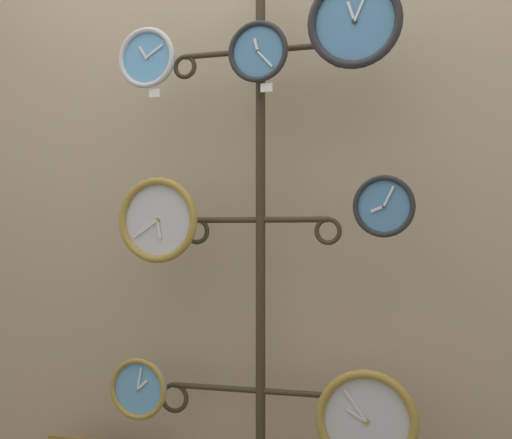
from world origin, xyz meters
TOP-DOWN VIEW (x-y plane):
  - shop_wall at (0.00, 0.57)m, footprint 4.40×0.04m
  - display_stand at (0.00, 0.41)m, footprint 0.73×0.44m
  - clock_top_left at (-0.37, 0.31)m, footprint 0.21×0.04m
  - clock_top_center at (0.02, 0.33)m, footprint 0.20×0.04m
  - clock_top_right at (0.34, 0.29)m, footprint 0.30×0.04m
  - clock_middle_left at (-0.34, 0.33)m, footprint 0.29×0.04m
  - clock_middle_right at (0.42, 0.32)m, footprint 0.19×0.04m
  - clock_bottom_left at (-0.41, 0.33)m, footprint 0.21×0.04m
  - clock_bottom_right at (0.37, 0.31)m, footprint 0.32×0.04m
  - price_tag_upper at (-0.34, 0.31)m, footprint 0.04×0.00m
  - price_tag_mid at (0.04, 0.33)m, footprint 0.04×0.00m

SIDE VIEW (x-z plane):
  - clock_bottom_right at x=0.37m, z-range 0.35..0.66m
  - display_stand at x=0.00m, z-range -0.46..1.52m
  - clock_bottom_left at x=-0.41m, z-range 0.44..0.65m
  - clock_middle_left at x=-0.34m, z-range 0.98..1.27m
  - clock_middle_right at x=0.42m, z-range 1.06..1.25m
  - shop_wall at x=0.00m, z-range 0.00..2.80m
  - price_tag_mid at x=0.04m, z-range 1.54..1.56m
  - price_tag_upper at x=-0.34m, z-range 1.54..1.56m
  - clock_top_center at x=0.02m, z-range 1.57..1.77m
  - clock_top_left at x=-0.37m, z-range 1.57..1.78m
  - clock_top_right at x=0.34m, z-range 1.58..1.87m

